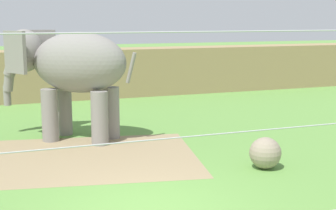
# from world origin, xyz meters

# --- Properties ---
(ground_plane) EXTENTS (120.00, 120.00, 0.00)m
(ground_plane) POSITION_xyz_m (0.00, 0.00, 0.00)
(ground_plane) COLOR #609342
(dirt_patch) EXTENTS (7.65, 5.73, 0.01)m
(dirt_patch) POSITION_xyz_m (-0.94, 3.98, 0.00)
(dirt_patch) COLOR #937F5B
(dirt_patch) RESTS_ON ground
(embankment_wall) EXTENTS (36.00, 1.80, 2.26)m
(embankment_wall) POSITION_xyz_m (0.00, 13.93, 1.13)
(embankment_wall) COLOR #997F56
(embankment_wall) RESTS_ON ground
(elephant) EXTENTS (3.99, 3.47, 3.35)m
(elephant) POSITION_xyz_m (-0.45, 6.12, 2.22)
(elephant) COLOR gray
(elephant) RESTS_ON ground
(enrichment_ball) EXTENTS (0.79, 0.79, 0.79)m
(enrichment_ball) POSITION_xyz_m (3.58, 1.40, 0.39)
(enrichment_ball) COLOR gray
(enrichment_ball) RESTS_ON ground
(cable_fence) EXTENTS (10.08, 0.20, 3.65)m
(cable_fence) POSITION_xyz_m (0.00, -2.71, 1.84)
(cable_fence) COLOR brown
(cable_fence) RESTS_ON ground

